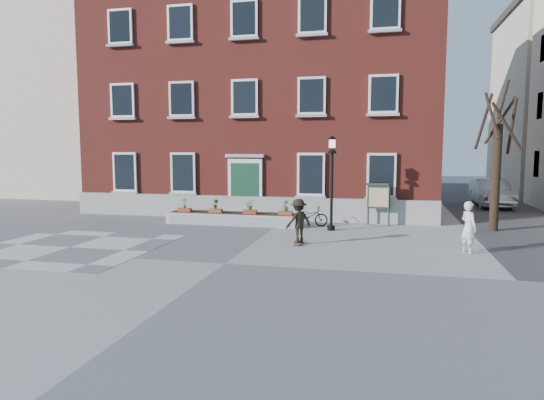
% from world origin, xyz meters
% --- Properties ---
extents(ground, '(100.00, 100.00, 0.00)m').
position_xyz_m(ground, '(0.00, 0.00, 0.00)').
color(ground, gray).
rests_on(ground, ground).
extents(checker_patch, '(6.00, 6.00, 0.01)m').
position_xyz_m(checker_patch, '(-6.00, 1.00, 0.01)').
color(checker_patch, slate).
rests_on(checker_patch, ground).
extents(distant_building, '(10.00, 12.00, 13.00)m').
position_xyz_m(distant_building, '(-18.00, 20.00, 6.50)').
color(distant_building, beige).
rests_on(distant_building, ground).
extents(bicycle, '(1.71, 0.68, 0.88)m').
position_xyz_m(bicycle, '(1.33, 7.46, 0.44)').
color(bicycle, black).
rests_on(bicycle, ground).
extents(parked_car, '(1.80, 4.91, 1.61)m').
position_xyz_m(parked_car, '(10.60, 16.89, 0.80)').
color(parked_car, '#AFB1B4').
rests_on(parked_car, ground).
extents(bystander, '(0.68, 0.75, 1.71)m').
position_xyz_m(bystander, '(7.29, 3.25, 0.86)').
color(bystander, silver).
rests_on(bystander, ground).
extents(brick_building, '(18.40, 10.85, 12.60)m').
position_xyz_m(brick_building, '(-2.00, 13.98, 6.30)').
color(brick_building, maroon).
rests_on(brick_building, ground).
extents(planter_assembly, '(6.20, 1.12, 1.15)m').
position_xyz_m(planter_assembly, '(-1.99, 7.18, 0.31)').
color(planter_assembly, beige).
rests_on(planter_assembly, ground).
extents(bare_tree, '(1.83, 1.83, 6.16)m').
position_xyz_m(bare_tree, '(9.01, 8.01, 2.79)').
color(bare_tree, black).
rests_on(bare_tree, ground).
extents(lamp_post, '(0.40, 0.40, 3.93)m').
position_xyz_m(lamp_post, '(2.43, 6.59, 2.54)').
color(lamp_post, black).
rests_on(lamp_post, ground).
extents(notice_board, '(1.10, 0.16, 1.87)m').
position_xyz_m(notice_board, '(4.32, 8.42, 1.26)').
color(notice_board, '#1A3525').
rests_on(notice_board, ground).
extents(skateboarder, '(1.13, 1.11, 1.63)m').
position_xyz_m(skateboarder, '(1.62, 3.38, 0.85)').
color(skateboarder, brown).
rests_on(skateboarder, ground).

